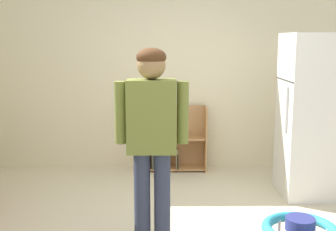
% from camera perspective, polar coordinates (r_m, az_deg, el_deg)
% --- Properties ---
extents(back_wall, '(5.20, 0.06, 2.70)m').
position_cam_1_polar(back_wall, '(5.74, -0.17, 6.43)').
color(back_wall, beige).
rests_on(back_wall, ground).
extents(refrigerator, '(0.73, 0.68, 1.78)m').
position_cam_1_polar(refrigerator, '(4.97, 18.88, -0.02)').
color(refrigerator, white).
rests_on(refrigerator, ground).
extents(bookshelf, '(0.80, 0.28, 0.85)m').
position_cam_1_polar(bookshelf, '(5.70, 0.50, -3.56)').
color(bookshelf, tan).
rests_on(bookshelf, ground).
extents(standing_person, '(0.57, 0.23, 1.65)m').
position_cam_1_polar(standing_person, '(3.34, -2.16, -2.18)').
color(standing_person, '#2F374F').
rests_on(standing_person, ground).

